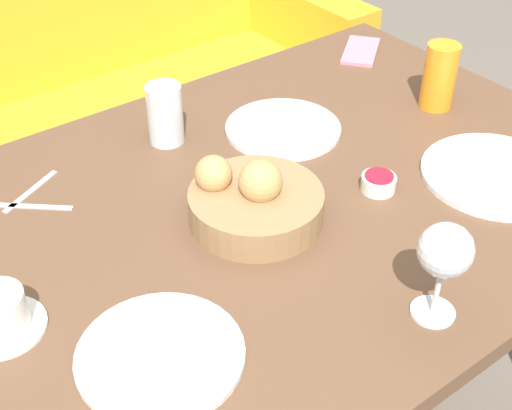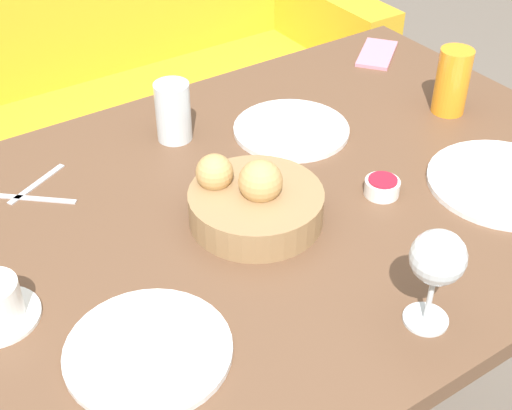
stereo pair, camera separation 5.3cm
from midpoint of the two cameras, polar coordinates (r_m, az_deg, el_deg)
The scene contains 13 objects.
dining_table at distance 1.30m, azimuth 0.48°, elevation -3.07°, with size 1.28×0.90×0.78m.
couch at distance 2.34m, azimuth -13.15°, elevation 5.80°, with size 1.64×0.70×0.90m.
bread_basket at distance 1.16m, azimuth -1.50°, elevation 0.36°, with size 0.22×0.22×0.11m.
plate_near_left at distance 0.97m, azimuth -9.26°, elevation -11.80°, with size 0.23×0.23×0.01m.
plate_near_right at distance 1.34m, azimuth 17.60°, elevation 2.32°, with size 0.27×0.27×0.01m.
plate_far_center at distance 1.41m, azimuth 1.09°, elevation 6.13°, with size 0.23×0.23×0.01m.
juice_glass at distance 1.51m, azimuth 13.47°, elevation 9.98°, with size 0.07×0.07×0.14m.
water_tumbler at distance 1.36m, azimuth -8.41°, elevation 7.19°, with size 0.07×0.07×0.12m.
wine_glass at distance 0.97m, azimuth 13.18°, elevation -3.96°, with size 0.08×0.08×0.16m.
jam_bowl_berry at distance 1.25m, azimuth 8.58°, elevation 1.76°, with size 0.06×0.06×0.03m.
knife_silver at distance 1.28m, azimuth -19.45°, elevation -0.10°, with size 0.14×0.13×0.00m.
spoon_coffee at distance 1.31m, azimuth -18.70°, elevation 1.03°, with size 0.12×0.07×0.00m.
cell_phone at distance 1.74m, azimuth 7.50°, elevation 12.12°, with size 0.16×0.15×0.01m.
Camera 1 is at (-0.63, -0.77, 1.51)m, focal length 50.00 mm.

